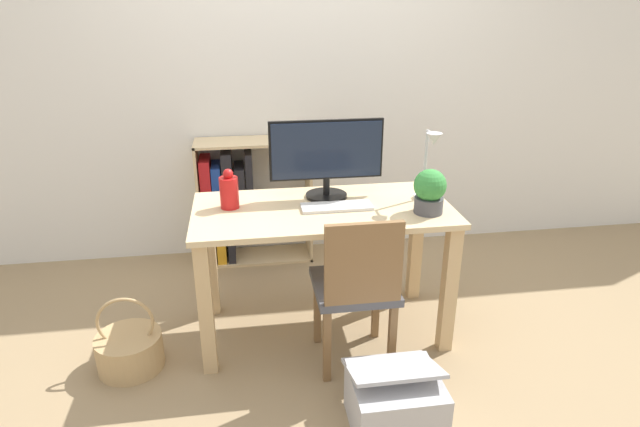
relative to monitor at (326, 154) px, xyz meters
The scene contains 12 objects.
ground_plane 1.00m from the monitor, 105.49° to the right, with size 10.00×10.00×0.00m, color #997F5B.
wall_back 1.03m from the monitor, 92.54° to the left, with size 8.00×0.05×2.60m.
desk 0.42m from the monitor, 105.49° to the right, with size 1.35×0.66×0.75m.
monitor is the anchor object (origin of this frame).
keyboard 0.29m from the monitor, 81.61° to the right, with size 0.37×0.13×0.02m.
vase 0.55m from the monitor, behind, with size 0.10×0.10×0.21m.
desk_lamp 0.54m from the monitor, 17.58° to the right, with size 0.10×0.19×0.39m.
potted_plant 0.58m from the monitor, 32.73° to the right, with size 0.16×0.16×0.23m.
chair 0.72m from the monitor, 81.81° to the right, with size 0.40×0.40×0.85m.
bookshelf 1.09m from the monitor, 122.12° to the left, with size 0.77×0.28×0.87m.
basket 1.43m from the monitor, 162.24° to the right, with size 0.33×0.33×0.41m.
storage_box 1.28m from the monitor, 80.84° to the right, with size 0.39×0.41×0.33m.
Camera 1 is at (-0.40, -2.55, 1.77)m, focal length 30.00 mm.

